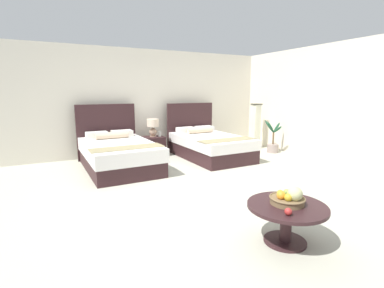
% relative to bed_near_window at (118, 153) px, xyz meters
% --- Properties ---
extents(ground_plane, '(10.30, 10.02, 0.02)m').
position_rel_bed_near_window_xyz_m(ground_plane, '(1.11, -1.93, -0.33)').
color(ground_plane, '#B8B7A3').
extents(wall_back, '(10.30, 0.12, 2.66)m').
position_rel_bed_near_window_xyz_m(wall_back, '(1.11, 1.28, 1.01)').
color(wall_back, silver).
rests_on(wall_back, ground).
extents(wall_side_right, '(0.12, 5.62, 2.66)m').
position_rel_bed_near_window_xyz_m(wall_side_right, '(4.47, -1.53, 1.01)').
color(wall_side_right, silver).
rests_on(wall_side_right, ground).
extents(bed_near_window, '(1.40, 2.24, 1.31)m').
position_rel_bed_near_window_xyz_m(bed_near_window, '(0.00, 0.00, 0.00)').
color(bed_near_window, '#321C1E').
rests_on(bed_near_window, ground).
extents(bed_near_corner, '(1.38, 2.19, 1.29)m').
position_rel_bed_near_window_xyz_m(bed_near_corner, '(2.22, 0.00, -0.01)').
color(bed_near_corner, '#321C1E').
rests_on(bed_near_corner, ground).
extents(nightstand, '(0.50, 0.47, 0.49)m').
position_rel_bed_near_window_xyz_m(nightstand, '(1.07, 0.78, -0.08)').
color(nightstand, '#321C1E').
rests_on(nightstand, ground).
extents(table_lamp, '(0.29, 0.29, 0.44)m').
position_rel_bed_near_window_xyz_m(table_lamp, '(1.07, 0.80, 0.44)').
color(table_lamp, tan).
rests_on(table_lamp, nightstand).
extents(vase, '(0.08, 0.08, 0.13)m').
position_rel_bed_near_window_xyz_m(vase, '(1.22, 0.74, 0.24)').
color(vase, silver).
rests_on(vase, nightstand).
extents(coffee_table, '(0.83, 0.83, 0.43)m').
position_rel_bed_near_window_xyz_m(coffee_table, '(0.90, -3.87, -0.00)').
color(coffee_table, '#321C1E').
rests_on(coffee_table, ground).
extents(fruit_bowl, '(0.37, 0.37, 0.21)m').
position_rel_bed_near_window_xyz_m(fruit_bowl, '(0.92, -3.86, 0.18)').
color(fruit_bowl, brown).
rests_on(fruit_bowl, coffee_table).
extents(loose_apple, '(0.07, 0.07, 0.07)m').
position_rel_bed_near_window_xyz_m(loose_apple, '(0.71, -4.07, 0.14)').
color(loose_apple, '#B52E2B').
rests_on(loose_apple, coffee_table).
extents(floor_lamp_corner, '(0.24, 0.24, 1.26)m').
position_rel_bed_near_window_xyz_m(floor_lamp_corner, '(3.97, 0.38, 0.31)').
color(floor_lamp_corner, '#2B2C22').
rests_on(floor_lamp_corner, ground).
extents(potted_palm, '(0.43, 0.58, 0.85)m').
position_rel_bed_near_window_xyz_m(potted_palm, '(4.02, -0.29, -0.09)').
color(potted_palm, gray).
rests_on(potted_palm, ground).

